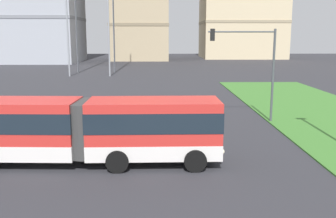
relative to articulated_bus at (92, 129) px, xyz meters
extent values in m
cube|color=red|center=(2.84, -0.02, 0.07)|extent=(6.04, 2.60, 2.55)
cube|color=silver|center=(2.84, -0.02, -0.85)|extent=(6.06, 2.62, 0.70)
cube|color=#19232D|center=(2.84, -0.02, 0.50)|extent=(6.08, 2.64, 0.90)
cube|color=red|center=(-3.25, 0.04, 0.07)|extent=(5.28, 2.68, 2.55)
cube|color=silver|center=(-3.25, 0.04, -0.85)|extent=(5.30, 2.70, 0.70)
cube|color=#19232D|center=(-3.25, 0.04, 0.50)|extent=(5.33, 2.72, 0.90)
cylinder|color=#383838|center=(-0.16, -0.07, 0.07)|extent=(2.40, 2.40, 2.45)
cylinder|color=black|center=(4.62, 1.26, -1.15)|extent=(1.00, 0.30, 1.00)
cylinder|color=black|center=(4.66, -1.24, -1.15)|extent=(1.00, 0.30, 1.00)
cylinder|color=black|center=(1.22, 1.20, -1.15)|extent=(1.00, 0.30, 1.00)
cylinder|color=black|center=(1.26, -1.30, -1.15)|extent=(1.00, 0.30, 1.00)
cylinder|color=black|center=(-4.51, 1.33, -1.15)|extent=(1.01, 0.31, 1.00)
sphere|color=#F9EFC6|center=(5.85, 0.93, -0.85)|extent=(0.24, 0.24, 0.24)
sphere|color=#F9EFC6|center=(5.88, -0.87, -0.85)|extent=(0.24, 0.24, 0.24)
cube|color=maroon|center=(-2.04, 8.76, -1.07)|extent=(4.59, 2.35, 0.80)
cube|color=black|center=(-2.18, 8.78, -0.37)|extent=(2.57, 1.97, 0.60)
cylinder|color=black|center=(-0.43, 9.46, -1.33)|extent=(0.66, 0.30, 0.64)
cylinder|color=black|center=(-0.66, 7.67, -1.33)|extent=(0.66, 0.30, 0.64)
cylinder|color=black|center=(-3.41, 9.84, -1.33)|extent=(0.66, 0.30, 0.64)
cylinder|color=black|center=(-3.64, 8.06, -1.33)|extent=(0.66, 0.30, 0.64)
cylinder|color=#474C51|center=(10.74, 8.64, 1.52)|extent=(0.16, 0.16, 6.35)
cylinder|color=#474C51|center=(8.50, 8.64, 4.50)|extent=(4.47, 0.10, 0.10)
cube|color=black|center=(6.57, 8.64, 4.30)|extent=(0.28, 0.28, 0.80)
sphere|color=red|center=(6.57, 8.64, 4.55)|extent=(0.16, 0.16, 0.16)
sphere|color=yellow|center=(6.57, 8.64, 4.29)|extent=(0.16, 0.16, 0.16)
sphere|color=green|center=(6.57, 8.64, 4.03)|extent=(0.16, 0.16, 0.16)
cube|color=gray|center=(-26.04, 72.57, 8.20)|extent=(20.50, 17.32, 0.70)
cube|color=#85765B|center=(-2.39, 81.60, 6.99)|extent=(14.42, 14.52, 0.70)
cube|color=#9C8D6E|center=(25.05, 90.97, 7.98)|extent=(21.86, 19.21, 0.70)
camera|label=1|loc=(3.24, -17.24, 4.18)|focal=41.03mm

